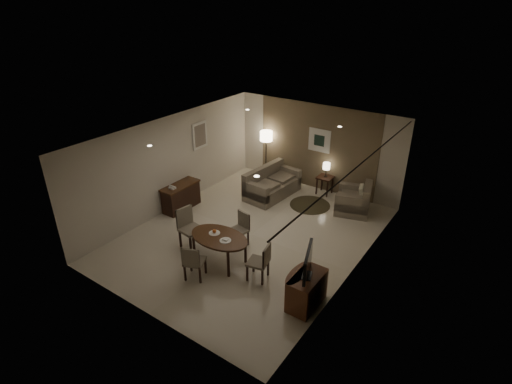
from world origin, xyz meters
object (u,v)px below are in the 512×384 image
Objects in this scene: chair_right at (258,262)px; side_table at (325,185)px; dining_table at (220,249)px; chair_near at (195,261)px; tv_cabinet at (307,290)px; chair_far at (238,230)px; console_desk at (181,197)px; armchair at (353,198)px; chair_left at (191,229)px; sofa at (273,182)px; floor_lamp at (266,155)px.

side_table is at bearing 175.60° from chair_right.
dining_table is 0.76m from chair_near.
chair_near is at bearing -96.43° from dining_table.
chair_far reaches higher than tv_cabinet.
console_desk is 1.24× the size of armchair.
chair_near is at bearing -125.23° from chair_left.
chair_near is (-2.41, -0.62, 0.08)m from tv_cabinet.
tv_cabinet is 0.62× the size of dining_table.
chair_near reaches higher than chair_far.
side_table is at bearing -46.24° from sofa.
chair_near is at bearing -35.32° from armchair.
sofa is 1.64m from side_table.
side_table is at bearing -132.49° from armchair.
chair_right is 4.05m from armchair.
console_desk is 2.57m from chair_far.
chair_right is 0.48× the size of sofa.
tv_cabinet is 0.89× the size of chair_left.
chair_right is (-1.26, 0.13, 0.09)m from tv_cabinet.
chair_left reaches higher than tv_cabinet.
console_desk is 3.26m from chair_near.
dining_table is at bearing -86.60° from chair_left.
chair_far is at bearing -159.30° from sofa.
chair_left is (-3.28, 0.21, 0.16)m from tv_cabinet.
side_table is (2.99, 3.23, -0.09)m from console_desk.
chair_left is at bearing -65.27° from chair_near.
armchair is (2.43, 0.44, -0.00)m from sofa.
dining_table is 1.07m from chair_right.
floor_lamp reaches higher than side_table.
chair_left reaches higher than sofa.
chair_far is 1.14m from chair_left.
dining_table is 1.66× the size of chair_right.
chair_far is 1.50× the size of side_table.
armchair is at bearing -24.36° from chair_left.
dining_table is 1.69× the size of chair_near.
sofa is (-1.91, 3.58, -0.01)m from chair_right.
chair_far is 4.22m from floor_lamp.
chair_left reaches higher than side_table.
dining_table is at bearing -102.46° from chair_right.
dining_table is (-2.33, 0.13, -0.01)m from tv_cabinet.
armchair is at bearing -74.76° from sofa.
side_table is (-0.64, 4.60, -0.15)m from chair_right.
sofa reaches higher than console_desk.
sofa is 1.89× the size of armchair.
dining_table is 4.97m from floor_lamp.
chair_far reaches higher than dining_table.
console_desk is at bearing -123.10° from chair_right.
chair_near reaches higher than console_desk.
console_desk is at bearing -103.64° from floor_lamp.
armchair reaches higher than side_table.
chair_near and sofa have the same top height.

